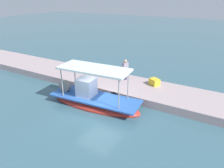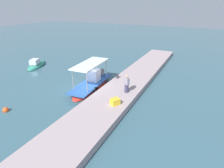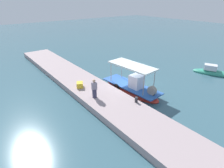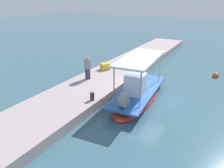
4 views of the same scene
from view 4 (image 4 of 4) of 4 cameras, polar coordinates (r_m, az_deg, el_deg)
ground_plane at (r=14.23m, az=8.42°, el=-3.33°), size 120.00×120.00×0.00m
dock_quay at (r=15.54m, az=-3.46°, el=0.20°), size 36.00×3.62×0.56m
main_fishing_boat at (r=13.63m, az=6.71°, el=-2.40°), size 6.52×2.42×3.02m
fisherman_near_bollard at (r=15.43m, az=-6.37°, el=4.00°), size 0.49×0.53×1.65m
mooring_bollard at (r=12.33m, az=-5.17°, el=-3.20°), size 0.24×0.24×0.46m
cargo_crate at (r=17.57m, az=-1.78°, el=4.61°), size 0.88×0.83×0.50m
marker_buoy at (r=19.42m, az=25.25°, el=1.97°), size 0.49×0.49×0.49m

